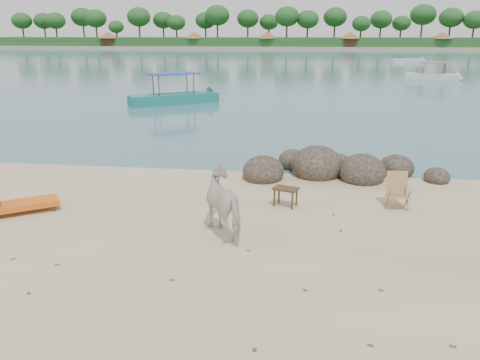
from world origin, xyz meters
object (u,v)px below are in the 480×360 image
(boulders, at_px, (330,169))
(deck_chair, at_px, (398,193))
(side_table, at_px, (285,198))
(lounge_chair, at_px, (24,202))
(boat_near, at_px, (173,78))
(cow, at_px, (228,203))

(boulders, xyz_separation_m, deck_chair, (1.62, -2.82, 0.22))
(side_table, relative_size, lounge_chair, 0.31)
(deck_chair, distance_m, boat_near, 21.42)
(lounge_chair, bearing_deg, side_table, -23.84)
(cow, distance_m, lounge_chair, 5.47)
(boulders, xyz_separation_m, side_table, (-1.31, -3.05, 0.01))
(side_table, xyz_separation_m, deck_chair, (2.94, 0.23, 0.21))
(deck_chair, bearing_deg, lounge_chair, -174.71)
(lounge_chair, bearing_deg, deck_chair, -25.79)
(side_table, bearing_deg, cow, -102.58)
(boat_near, bearing_deg, deck_chair, -93.06)
(deck_chair, bearing_deg, side_table, -179.19)
(boulders, height_order, boat_near, boat_near)
(cow, xyz_separation_m, side_table, (1.25, 1.92, -0.50))
(cow, relative_size, lounge_chair, 0.87)
(side_table, height_order, boat_near, boat_near)
(deck_chair, height_order, boat_near, boat_near)
(boulders, distance_m, deck_chair, 3.26)
(boulders, bearing_deg, boat_near, 121.15)
(deck_chair, bearing_deg, cow, -156.52)
(lounge_chair, relative_size, boat_near, 0.31)
(lounge_chair, bearing_deg, cow, -41.43)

